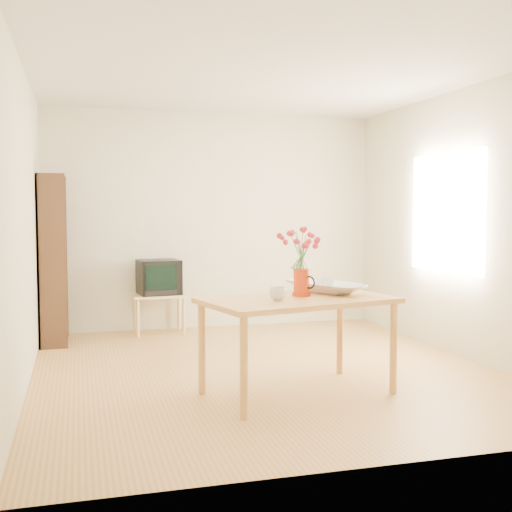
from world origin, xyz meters
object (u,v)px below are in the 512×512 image
object	(u,v)px
pitcher	(301,283)
table	(298,308)
television	(159,276)
mug	(278,294)
bowl	(325,263)

from	to	relation	value
pitcher	table	bearing A→B (deg)	-157.33
pitcher	television	world-z (taller)	pitcher
mug	bowl	bearing A→B (deg)	160.83
table	bowl	xyz separation A→B (m)	(0.33, 0.27, 0.32)
table	television	xyz separation A→B (m)	(-0.73, 2.77, -0.01)
mug	bowl	world-z (taller)	bowl
table	television	world-z (taller)	television
mug	pitcher	bearing A→B (deg)	163.86
pitcher	mug	distance (m)	0.33
table	mug	size ratio (longest dim) A/B	12.23
table	mug	bearing A→B (deg)	-165.84
table	television	size ratio (longest dim) A/B	3.16
television	table	bearing A→B (deg)	-81.54
table	pitcher	world-z (taller)	pitcher
television	mug	bearing A→B (deg)	-85.72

